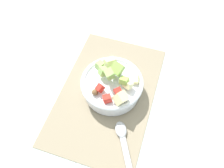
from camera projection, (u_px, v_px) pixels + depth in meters
name	position (u px, v px, depth m)	size (l,w,h in m)	color
ground_plane	(107.00, 94.00, 0.82)	(2.40, 2.40, 0.00)	silver
placemat	(107.00, 94.00, 0.82)	(0.51, 0.33, 0.01)	gray
salad_bowl	(112.00, 85.00, 0.79)	(0.21, 0.21, 0.13)	white
serving_spoon	(124.00, 143.00, 0.72)	(0.20, 0.13, 0.01)	#B7B7BC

